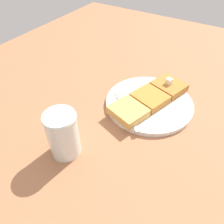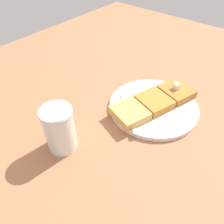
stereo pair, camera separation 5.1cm
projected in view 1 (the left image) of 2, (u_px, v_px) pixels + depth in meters
The scene contains 8 objects.
table_surface at pixel (140, 90), 67.47cm from camera, with size 119.87×119.87×2.83cm, color #A06543.
plate at pixel (149, 103), 59.86cm from camera, with size 23.62×23.62×1.23cm.
toast_slice_left at pixel (169, 87), 62.61cm from camera, with size 7.56×8.34×2.17cm, color #B26E2F.
toast_slice_middle at pixel (150, 98), 58.76cm from camera, with size 7.56×8.34×2.17cm, color #BD7A31.
toast_slice_right at pixel (128, 111), 54.91cm from camera, with size 7.56×8.34×2.17cm, color tan.
butter_pat_primary at pixel (169, 81), 61.25cm from camera, with size 1.62×1.46×1.62cm, color #F8EEC7.
fork at pixel (125, 107), 57.42cm from camera, with size 11.83×12.80×0.36cm.
syrup_jar at pixel (63, 136), 45.42cm from camera, with size 6.77×6.77×10.89cm.
Camera 1 is at (50.47, 20.98, 42.48)cm, focal length 35.00 mm.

